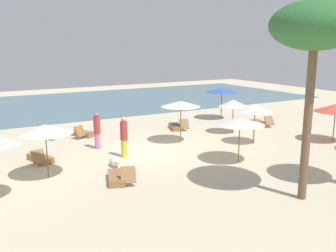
% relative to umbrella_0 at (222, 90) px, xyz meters
% --- Properties ---
extents(ground_plane, '(60.00, 60.00, 0.00)m').
position_rel_umbrella_0_xyz_m(ground_plane, '(-8.56, -4.98, -2.07)').
color(ground_plane, beige).
extents(ocean_water, '(48.00, 16.00, 0.06)m').
position_rel_umbrella_0_xyz_m(ocean_water, '(-8.56, 12.02, -2.04)').
color(ocean_water, slate).
rests_on(ocean_water, ground_plane).
extents(umbrella_0, '(2.25, 2.25, 2.24)m').
position_rel_umbrella_0_xyz_m(umbrella_0, '(0.00, 0.00, 0.00)').
color(umbrella_0, brown).
rests_on(umbrella_0, ground_plane).
extents(umbrella_1, '(2.18, 2.18, 2.17)m').
position_rel_umbrella_0_xyz_m(umbrella_1, '(-13.45, -6.26, -0.08)').
color(umbrella_1, brown).
rests_on(umbrella_1, ground_plane).
extents(umbrella_2, '(1.83, 1.83, 2.13)m').
position_rel_umbrella_0_xyz_m(umbrella_2, '(-2.71, -6.34, -0.14)').
color(umbrella_2, olive).
rests_on(umbrella_2, ground_plane).
extents(umbrella_3, '(2.11, 2.11, 2.28)m').
position_rel_umbrella_0_xyz_m(umbrella_3, '(-5.96, -4.15, 0.05)').
color(umbrella_3, olive).
rests_on(umbrella_3, ground_plane).
extents(umbrella_5, '(2.29, 2.29, 2.08)m').
position_rel_umbrella_0_xyz_m(umbrella_5, '(1.40, -8.15, -0.21)').
color(umbrella_5, olive).
rests_on(umbrella_5, ground_plane).
extents(umbrella_7, '(2.20, 2.20, 2.04)m').
position_rel_umbrella_0_xyz_m(umbrella_7, '(-5.50, -8.41, -0.20)').
color(umbrella_7, olive).
rests_on(umbrella_7, ground_plane).
extents(umbrella_8, '(1.76, 1.76, 2.03)m').
position_rel_umbrella_0_xyz_m(umbrella_8, '(-2.14, -3.88, -0.25)').
color(umbrella_8, brown).
rests_on(umbrella_8, ground_plane).
extents(lounger_1, '(1.09, 1.76, 0.72)m').
position_rel_umbrella_0_xyz_m(lounger_1, '(-11.24, -8.08, -1.90)').
color(lounger_1, olive).
rests_on(lounger_1, ground_plane).
extents(lounger_2, '(1.07, 1.77, 0.71)m').
position_rel_umbrella_0_xyz_m(lounger_2, '(-4.50, -1.27, -1.90)').
color(lounger_2, olive).
rests_on(lounger_2, ground_plane).
extents(lounger_3, '(0.97, 1.78, 0.69)m').
position_rel_umbrella_0_xyz_m(lounger_3, '(0.87, -3.09, -1.90)').
color(lounger_3, olive).
rests_on(lounger_3, ground_plane).
extents(lounger_4, '(1.02, 1.74, 0.74)m').
position_rel_umbrella_0_xyz_m(lounger_4, '(-13.32, -4.01, -1.90)').
color(lounger_4, olive).
rests_on(lounger_4, ground_plane).
extents(lounger_5, '(1.29, 1.72, 0.74)m').
position_rel_umbrella_0_xyz_m(lounger_5, '(-10.19, -0.16, -1.90)').
color(lounger_5, olive).
rests_on(lounger_5, ground_plane).
extents(person_0, '(0.48, 0.48, 1.86)m').
position_rel_umbrella_0_xyz_m(person_0, '(-10.29, -3.12, -1.13)').
color(person_0, '#D17299').
rests_on(person_0, ground_plane).
extents(person_2, '(0.39, 0.39, 1.94)m').
position_rel_umbrella_0_xyz_m(person_2, '(-9.70, -5.17, -1.08)').
color(person_2, yellow).
rests_on(person_2, ground_plane).
extents(palm_3, '(2.87, 2.87, 6.58)m').
position_rel_umbrella_0_xyz_m(palm_3, '(-6.32, -12.73, 3.62)').
color(palm_3, brown).
rests_on(palm_3, ground_plane).
extents(dog, '(0.39, 0.83, 0.38)m').
position_rel_umbrella_0_xyz_m(dog, '(-10.65, -6.29, -1.87)').
color(dog, silver).
rests_on(dog, ground_plane).
extents(surfboard, '(1.10, 1.99, 0.07)m').
position_rel_umbrella_0_xyz_m(surfboard, '(-12.15, 0.56, -2.04)').
color(surfboard, '#338CCC').
rests_on(surfboard, ground_plane).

